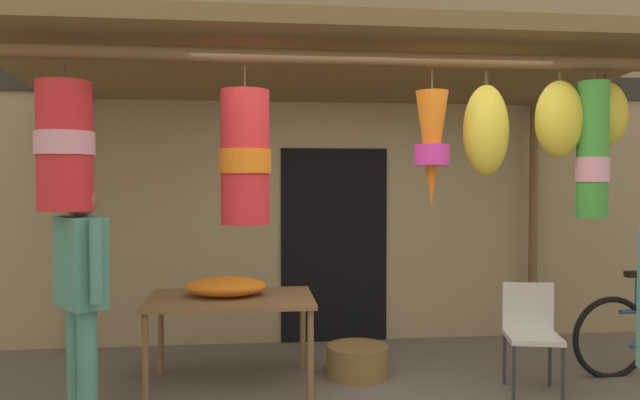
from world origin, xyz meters
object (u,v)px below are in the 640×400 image
object	(u,v)px
shopper_by_bananas	(81,284)
display_table	(231,305)
flower_heap_on_table	(228,286)
folding_chair	(531,327)

from	to	relation	value
shopper_by_bananas	display_table	bearing A→B (deg)	35.94
display_table	shopper_by_bananas	size ratio (longest dim) A/B	0.81
shopper_by_bananas	flower_heap_on_table	bearing A→B (deg)	37.45
folding_chair	shopper_by_bananas	world-z (taller)	shopper_by_bananas
display_table	shopper_by_bananas	xyz separation A→B (m)	(-0.97, -0.70, 0.31)
folding_chair	shopper_by_bananas	bearing A→B (deg)	-174.12
display_table	shopper_by_bananas	distance (m)	1.24
display_table	folding_chair	bearing A→B (deg)	-8.61
shopper_by_bananas	folding_chair	bearing A→B (deg)	5.88
display_table	flower_heap_on_table	world-z (taller)	flower_heap_on_table
display_table	folding_chair	world-z (taller)	folding_chair
flower_heap_on_table	folding_chair	bearing A→B (deg)	-9.12
flower_heap_on_table	folding_chair	distance (m)	2.44
display_table	shopper_by_bananas	world-z (taller)	shopper_by_bananas
display_table	folding_chair	xyz separation A→B (m)	(2.37, -0.36, -0.16)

